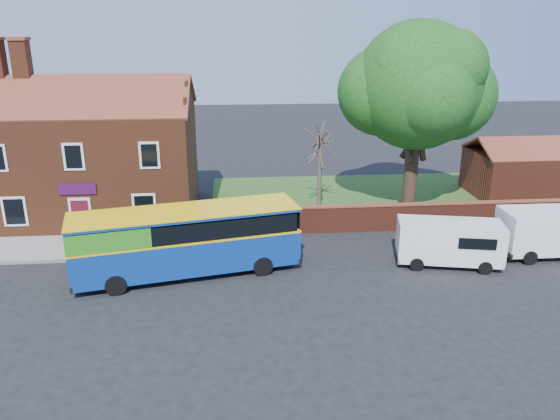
{
  "coord_description": "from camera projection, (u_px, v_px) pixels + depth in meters",
  "views": [
    {
      "loc": [
        1.58,
        -21.88,
        11.33
      ],
      "look_at": [
        3.89,
        5.0,
        2.11
      ],
      "focal_mm": 35.0,
      "sensor_mm": 36.0,
      "label": 1
    }
  ],
  "objects": [
    {
      "name": "kerb",
      "position": [
        66.0,
        261.0,
        27.35
      ],
      "size": [
        18.0,
        0.15,
        0.14
      ],
      "primitive_type": "cube",
      "color": "slate",
      "rests_on": "ground"
    },
    {
      "name": "bare_tree",
      "position": [
        320.0,
        168.0,
        34.34
      ],
      "size": [
        2.0,
        2.38,
        5.33
      ],
      "color": "#4C4238",
      "rests_on": "ground"
    },
    {
      "name": "ground",
      "position": [
        202.0,
        294.0,
        24.17
      ],
      "size": [
        120.0,
        120.0,
        0.0
      ],
      "primitive_type": "plane",
      "color": "black",
      "rests_on": "ground"
    },
    {
      "name": "grass_strip",
      "position": [
        402.0,
        198.0,
        37.47
      ],
      "size": [
        26.0,
        12.0,
        0.04
      ],
      "primitive_type": "cube",
      "color": "#426B28",
      "rests_on": "ground"
    },
    {
      "name": "van_near",
      "position": [
        450.0,
        241.0,
        26.75
      ],
      "size": [
        5.31,
        3.0,
        2.2
      ],
      "rotation": [
        0.0,
        0.0,
        -0.21
      ],
      "color": "white",
      "rests_on": "ground"
    },
    {
      "name": "pavement",
      "position": [
        75.0,
        248.0,
        29.0
      ],
      "size": [
        18.0,
        3.5,
        0.12
      ],
      "primitive_type": "cube",
      "color": "gray",
      "rests_on": "ground"
    },
    {
      "name": "van_far",
      "position": [
        556.0,
        230.0,
        27.8
      ],
      "size": [
        5.55,
        2.34,
        2.43
      ],
      "rotation": [
        0.0,
        0.0,
        -0.01
      ],
      "color": "white",
      "rests_on": "ground"
    },
    {
      "name": "shop_building",
      "position": [
        93.0,
        161.0,
        33.33
      ],
      "size": [
        12.3,
        8.13,
        10.5
      ],
      "color": "brown",
      "rests_on": "ground"
    },
    {
      "name": "outbuilding",
      "position": [
        531.0,
        172.0,
        37.69
      ],
      "size": [
        8.2,
        5.06,
        4.17
      ],
      "color": "maroon",
      "rests_on": "ground"
    },
    {
      "name": "large_tree",
      "position": [
        418.0,
        89.0,
        32.42
      ],
      "size": [
        9.57,
        7.57,
        11.68
      ],
      "color": "black",
      "rests_on": "ground"
    },
    {
      "name": "boundary_wall",
      "position": [
        434.0,
        216.0,
        31.56
      ],
      "size": [
        22.0,
        0.38,
        1.6
      ],
      "color": "maroon",
      "rests_on": "ground"
    },
    {
      "name": "bus",
      "position": [
        179.0,
        239.0,
        25.45
      ],
      "size": [
        10.82,
        4.83,
        3.2
      ],
      "rotation": [
        0.0,
        0.0,
        0.21
      ],
      "color": "navy",
      "rests_on": "ground"
    }
  ]
}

